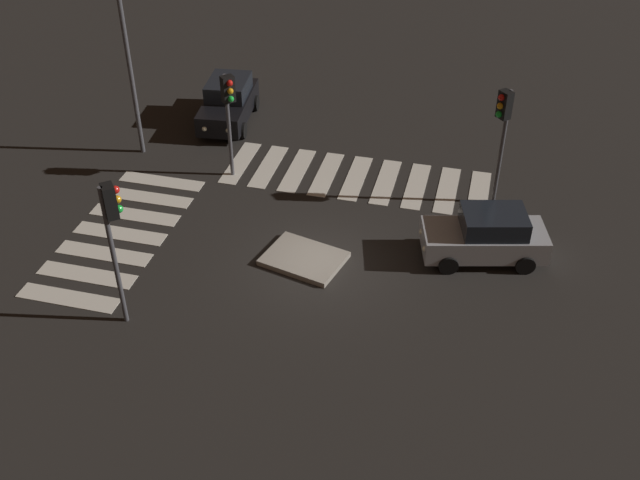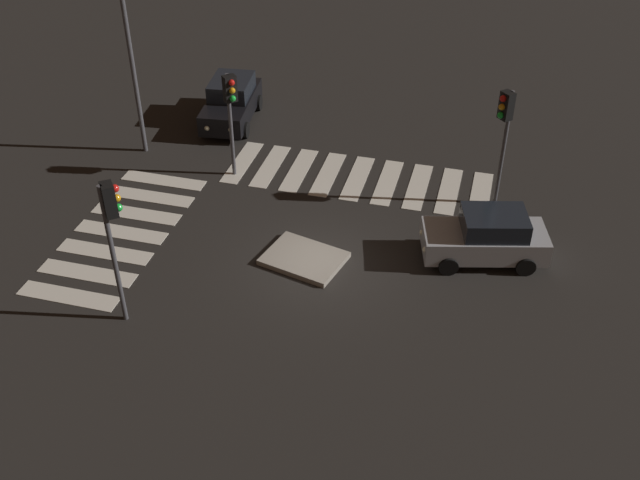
% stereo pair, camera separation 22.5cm
% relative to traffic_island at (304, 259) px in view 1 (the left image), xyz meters
% --- Properties ---
extents(ground_plane, '(80.00, 80.00, 0.00)m').
position_rel_traffic_island_xyz_m(ground_plane, '(-0.56, 0.09, -0.09)').
color(ground_plane, black).
extents(traffic_island, '(2.83, 2.38, 0.18)m').
position_rel_traffic_island_xyz_m(traffic_island, '(0.00, 0.00, 0.00)').
color(traffic_island, gray).
rests_on(traffic_island, ground).
extents(car_black, '(2.34, 4.34, 1.82)m').
position_rel_traffic_island_xyz_m(car_black, '(5.63, -8.60, 0.81)').
color(car_black, black).
rests_on(car_black, ground).
extents(car_silver, '(4.19, 2.58, 1.72)m').
position_rel_traffic_island_xyz_m(car_silver, '(-5.58, -1.63, 0.75)').
color(car_silver, '#9EA0A5').
rests_on(car_silver, ground).
extents(traffic_light_south, '(0.54, 0.54, 4.36)m').
position_rel_traffic_island_xyz_m(traffic_light_south, '(-5.59, -4.92, 3.22)').
color(traffic_light_south, '#47474C').
rests_on(traffic_light_south, ground).
extents(traffic_light_east, '(0.54, 0.54, 4.07)m').
position_rel_traffic_island_xyz_m(traffic_light_east, '(3.93, -4.39, 3.00)').
color(traffic_light_east, '#47474C').
rests_on(traffic_light_east, ground).
extents(traffic_light_north, '(0.53, 0.54, 4.59)m').
position_rel_traffic_island_xyz_m(traffic_light_north, '(4.18, 3.91, 3.38)').
color(traffic_light_north, '#47474C').
rests_on(traffic_light_north, ground).
extents(street_lamp, '(0.56, 0.56, 7.22)m').
position_rel_traffic_island_xyz_m(street_lamp, '(8.11, -5.30, 4.87)').
color(street_lamp, '#47474C').
rests_on(street_lamp, ground).
extents(crosswalk_near, '(9.90, 3.20, 0.02)m').
position_rel_traffic_island_xyz_m(crosswalk_near, '(-0.56, -5.39, -0.08)').
color(crosswalk_near, silver).
rests_on(crosswalk_near, ground).
extents(crosswalk_side, '(3.20, 7.60, 0.02)m').
position_rel_traffic_island_xyz_m(crosswalk_side, '(6.44, 0.09, -0.08)').
color(crosswalk_side, silver).
rests_on(crosswalk_side, ground).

